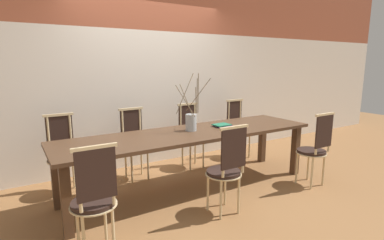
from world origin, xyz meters
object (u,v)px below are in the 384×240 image
Objects in this scene: chair_near_center at (315,147)px; chair_far_center at (191,133)px; dining_table at (192,138)px; vase_centerpiece at (191,121)px; book_stack at (222,125)px.

chair_near_center and chair_far_center have the same top height.
dining_table is at bearing 59.28° from chair_far_center.
vase_centerpiece is 0.50m from book_stack.
vase_centerpiece is at bearing 68.18° from dining_table.
dining_table is 3.37× the size of chair_near_center.
chair_near_center is 4.19× the size of book_stack.
chair_near_center is 1.64m from vase_centerpiece.
chair_near_center is at bearing -30.37° from vase_centerpiece.
chair_far_center is (0.45, 0.75, -0.14)m from dining_table.
vase_centerpiece reaches higher than dining_table.
dining_table is at bearing -111.82° from vase_centerpiece.
vase_centerpiece is at bearing 179.52° from book_stack.
chair_far_center is (-0.97, 1.50, 0.00)m from chair_near_center.
chair_near_center is 1.00× the size of chair_far_center.
chair_near_center is at bearing -27.96° from dining_table.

